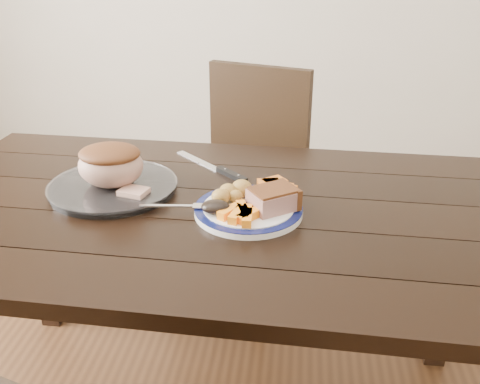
# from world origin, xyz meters

# --- Properties ---
(dining_table) EXTENTS (1.63, 0.95, 0.75)m
(dining_table) POSITION_xyz_m (-0.00, 0.00, 0.66)
(dining_table) COLOR black
(dining_table) RESTS_ON ground
(chair_far) EXTENTS (0.54, 0.54, 0.93)m
(chair_far) POSITION_xyz_m (0.02, 0.73, 0.52)
(chair_far) COLOR black
(chair_far) RESTS_ON ground
(dinner_plate) EXTENTS (0.27, 0.27, 0.02)m
(dinner_plate) POSITION_xyz_m (0.10, -0.04, 0.76)
(dinner_plate) COLOR white
(dinner_plate) RESTS_ON dining_table
(plate_rim) EXTENTS (0.27, 0.27, 0.02)m
(plate_rim) POSITION_xyz_m (0.10, -0.04, 0.77)
(plate_rim) COLOR #0D1341
(plate_rim) RESTS_ON dinner_plate
(serving_platter) EXTENTS (0.34, 0.34, 0.02)m
(serving_platter) POSITION_xyz_m (-0.27, 0.05, 0.76)
(serving_platter) COLOR white
(serving_platter) RESTS_ON dining_table
(pork_slice) EXTENTS (0.14, 0.13, 0.05)m
(pork_slice) POSITION_xyz_m (0.16, -0.04, 0.79)
(pork_slice) COLOR #AA7468
(pork_slice) RESTS_ON dinner_plate
(roasted_potatoes) EXTENTS (0.10, 0.09, 0.05)m
(roasted_potatoes) POSITION_xyz_m (0.06, 0.00, 0.79)
(roasted_potatoes) COLOR gold
(roasted_potatoes) RESTS_ON dinner_plate
(carrot_batons) EXTENTS (0.10, 0.11, 0.02)m
(carrot_batons) POSITION_xyz_m (0.09, -0.10, 0.78)
(carrot_batons) COLOR orange
(carrot_batons) RESTS_ON dinner_plate
(pumpkin_wedges) EXTENTS (0.11, 0.11, 0.04)m
(pumpkin_wedges) POSITION_xyz_m (0.17, 0.03, 0.79)
(pumpkin_wedges) COLOR orange
(pumpkin_wedges) RESTS_ON dinner_plate
(dark_mushroom) EXTENTS (0.07, 0.05, 0.03)m
(dark_mushroom) POSITION_xyz_m (0.03, -0.08, 0.79)
(dark_mushroom) COLOR black
(dark_mushroom) RESTS_ON dinner_plate
(fork) EXTENTS (0.18, 0.04, 0.00)m
(fork) POSITION_xyz_m (-0.06, -0.06, 0.77)
(fork) COLOR silver
(fork) RESTS_ON dinner_plate
(roast_joint) EXTENTS (0.17, 0.15, 0.11)m
(roast_joint) POSITION_xyz_m (-0.27, 0.05, 0.82)
(roast_joint) COLOR tan
(roast_joint) RESTS_ON serving_platter
(cut_slice) EXTENTS (0.08, 0.07, 0.02)m
(cut_slice) POSITION_xyz_m (-0.20, -0.00, 0.78)
(cut_slice) COLOR tan
(cut_slice) RESTS_ON serving_platter
(carving_knife) EXTENTS (0.25, 0.23, 0.01)m
(carving_knife) POSITION_xyz_m (0.00, 0.21, 0.76)
(carving_knife) COLOR silver
(carving_knife) RESTS_ON dining_table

